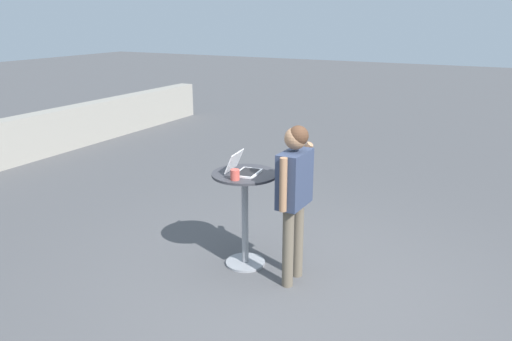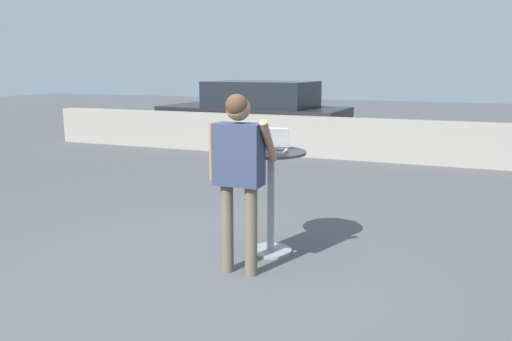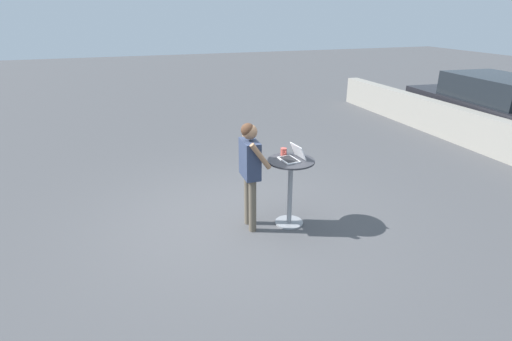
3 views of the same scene
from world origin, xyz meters
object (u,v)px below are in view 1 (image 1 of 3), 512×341
at_px(cafe_table, 245,205).
at_px(coffee_mug, 235,175).
at_px(standing_person, 294,186).
at_px(laptop, 243,168).

xyz_separation_m(cafe_table, coffee_mug, (-0.23, -0.02, 0.40)).
xyz_separation_m(cafe_table, standing_person, (-0.09, -0.59, 0.33)).
height_order(laptop, standing_person, standing_person).
height_order(cafe_table, laptop, laptop).
height_order(cafe_table, standing_person, standing_person).
bearing_deg(cafe_table, standing_person, -98.51).
bearing_deg(standing_person, cafe_table, 81.49).
distance_m(cafe_table, laptop, 0.39).
bearing_deg(laptop, cafe_table, -68.97).
xyz_separation_m(coffee_mug, standing_person, (0.14, -0.57, -0.07)).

